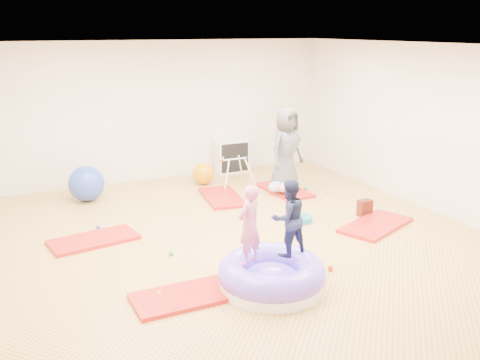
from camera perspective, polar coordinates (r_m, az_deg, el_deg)
name	(u,v)px	position (r m, az deg, el deg)	size (l,w,h in m)	color
room	(249,151)	(7.36, 0.99, 3.16)	(7.01, 8.01, 2.81)	tan
gym_mat_front_left	(188,296)	(6.38, -5.61, -12.20)	(1.28, 0.64, 0.05)	red
gym_mat_mid_left	(94,240)	(8.19, -15.34, -6.17)	(1.25, 0.62, 0.05)	red
gym_mat_center_back	(222,197)	(9.83, -1.91, -1.85)	(1.25, 0.62, 0.05)	red
gym_mat_right	(376,225)	(8.73, 14.27, -4.68)	(1.30, 0.65, 0.05)	red
gym_mat_rear_right	(284,190)	(10.30, 4.76, -1.06)	(1.24, 0.62, 0.05)	red
inflatable_cushion	(272,276)	(6.53, 3.40, -10.14)	(1.31, 1.31, 0.41)	white
child_pink	(249,221)	(6.23, 1.00, -4.40)	(0.35, 0.23, 0.97)	#CF6194
child_navy	(289,214)	(6.50, 5.21, -3.65)	(0.47, 0.36, 0.96)	#1C2245
adult_caregiver	(286,149)	(10.02, 4.95, 3.26)	(0.77, 0.50, 1.58)	#4C4D51
infant	(279,187)	(10.00, 4.20, -0.71)	(0.39, 0.40, 0.23)	#ACC0DB
ball_pit_balls	(240,230)	(8.24, -0.01, -5.36)	(4.38, 3.21, 0.07)	red
exercise_ball_blue	(86,184)	(10.02, -16.07, -0.37)	(0.65, 0.65, 0.65)	#2742AC
exercise_ball_orange	(203,174)	(10.71, -3.94, 0.68)	(0.43, 0.43, 0.43)	#D98600
infant_play_gym	(234,167)	(10.61, -0.65, 1.39)	(0.71, 0.67, 0.54)	silver
cube_shelf	(232,156)	(11.54, -0.89, 2.56)	(0.72, 0.35, 0.72)	silver
balance_disc	(300,218)	(8.76, 6.43, -4.09)	(0.40, 0.40, 0.09)	#147284
backpack	(365,208)	(9.15, 13.16, -2.92)	(0.24, 0.15, 0.27)	maroon
yellow_toy	(228,295)	(6.39, -1.25, -12.21)	(0.20, 0.20, 0.03)	gold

